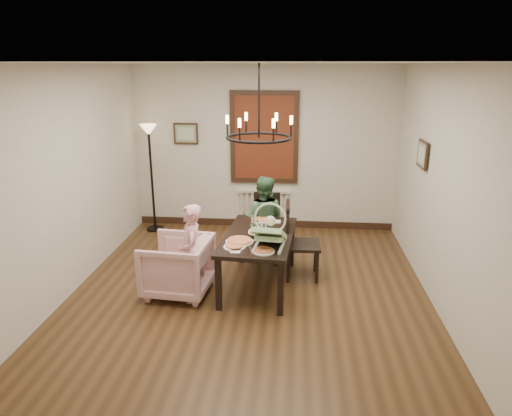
% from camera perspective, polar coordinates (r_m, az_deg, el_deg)
% --- Properties ---
extents(room_shell, '(4.51, 5.00, 2.81)m').
position_cam_1_polar(room_shell, '(5.79, -0.48, 3.69)').
color(room_shell, '#4D331A').
rests_on(room_shell, ground).
extents(dining_table, '(0.96, 1.57, 0.71)m').
position_cam_1_polar(dining_table, '(5.85, 0.35, -4.13)').
color(dining_table, black).
rests_on(dining_table, room_shell).
extents(chair_far, '(0.41, 0.41, 0.92)m').
position_cam_1_polar(chair_far, '(6.93, 1.24, -2.06)').
color(chair_far, black).
rests_on(chair_far, room_shell).
extents(chair_right, '(0.47, 0.47, 1.05)m').
position_cam_1_polar(chair_right, '(6.16, 5.88, -4.08)').
color(chair_right, black).
rests_on(chair_right, room_shell).
extents(armchair, '(0.87, 0.85, 0.73)m').
position_cam_1_polar(armchair, '(5.85, -9.81, -7.15)').
color(armchair, beige).
rests_on(armchair, room_shell).
extents(elderly_woman, '(0.33, 0.42, 1.01)m').
position_cam_1_polar(elderly_woman, '(5.61, -8.07, -6.61)').
color(elderly_woman, '#E7A3A9').
rests_on(elderly_woman, room_shell).
extents(seated_man, '(0.57, 0.47, 1.06)m').
position_cam_1_polar(seated_man, '(6.64, 0.92, -2.32)').
color(seated_man, '#3D6744').
rests_on(seated_man, room_shell).
extents(baby_bouncer, '(0.47, 0.60, 0.36)m').
position_cam_1_polar(baby_bouncer, '(5.40, 1.74, -3.01)').
color(baby_bouncer, '#A5D593').
rests_on(baby_bouncer, dining_table).
extents(salad_bowl, '(0.29, 0.29, 0.07)m').
position_cam_1_polar(salad_bowl, '(5.78, 0.23, -3.15)').
color(salad_bowl, white).
rests_on(salad_bowl, dining_table).
extents(pizza_platter, '(0.34, 0.34, 0.04)m').
position_cam_1_polar(pizza_platter, '(5.57, -2.08, -4.16)').
color(pizza_platter, tan).
rests_on(pizza_platter, dining_table).
extents(drinking_glass, '(0.07, 0.07, 0.14)m').
position_cam_1_polar(drinking_glass, '(5.95, -0.05, -2.20)').
color(drinking_glass, silver).
rests_on(drinking_glass, dining_table).
extents(window_blinds, '(1.00, 0.03, 1.40)m').
position_cam_1_polar(window_blinds, '(7.80, 1.04, 8.78)').
color(window_blinds, maroon).
rests_on(window_blinds, room_shell).
extents(radiator, '(0.92, 0.12, 0.62)m').
position_cam_1_polar(radiator, '(8.10, 1.00, 0.03)').
color(radiator, silver).
rests_on(radiator, room_shell).
extents(picture_back, '(0.42, 0.03, 0.36)m').
position_cam_1_polar(picture_back, '(8.01, -8.76, 9.18)').
color(picture_back, black).
rests_on(picture_back, room_shell).
extents(picture_right, '(0.03, 0.42, 0.36)m').
position_cam_1_polar(picture_right, '(6.45, 20.09, 6.33)').
color(picture_right, black).
rests_on(picture_right, room_shell).
extents(floor_lamp, '(0.30, 0.30, 1.80)m').
position_cam_1_polar(floor_lamp, '(8.00, -12.88, 3.45)').
color(floor_lamp, black).
rests_on(floor_lamp, room_shell).
extents(chandelier, '(0.80, 0.80, 0.04)m').
position_cam_1_polar(chandelier, '(5.50, 0.37, 8.80)').
color(chandelier, black).
rests_on(chandelier, room_shell).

